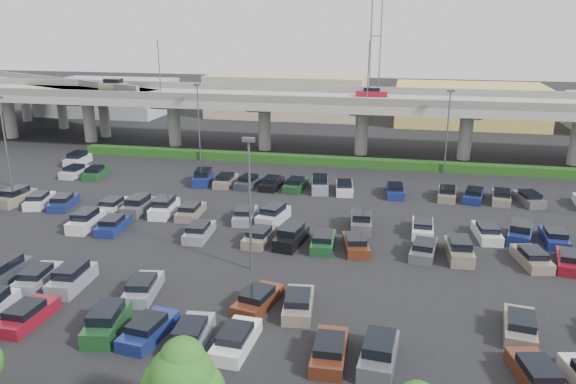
% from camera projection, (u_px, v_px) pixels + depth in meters
% --- Properties ---
extents(ground, '(280.00, 280.00, 0.00)m').
position_uv_depth(ground, '(275.00, 232.00, 50.57)').
color(ground, black).
extents(overpass, '(150.00, 13.00, 15.80)m').
position_uv_depth(overpass, '(325.00, 104.00, 78.48)').
color(overpass, gray).
rests_on(overpass, ground).
extents(on_ramp, '(50.93, 30.13, 8.80)m').
position_uv_depth(on_ramp, '(43.00, 87.00, 99.01)').
color(on_ramp, gray).
rests_on(on_ramp, ground).
extents(hedge, '(66.00, 1.60, 1.10)m').
position_uv_depth(hedge, '(318.00, 160.00, 73.77)').
color(hedge, '#144213').
rests_on(hedge, ground).
extents(tree_row, '(65.07, 3.66, 5.94)m').
position_uv_depth(tree_row, '(152.00, 374.00, 24.60)').
color(tree_row, '#332316').
rests_on(tree_row, ground).
extents(parked_cars, '(62.94, 41.59, 1.67)m').
position_uv_depth(parked_cars, '(269.00, 242.00, 46.75)').
color(parked_cars, '#542616').
rests_on(parked_cars, ground).
extents(light_poles, '(66.90, 48.38, 10.30)m').
position_uv_depth(light_poles, '(236.00, 158.00, 51.40)').
color(light_poles, '#545459').
rests_on(light_poles, ground).
extents(distant_buildings, '(138.00, 24.00, 9.00)m').
position_uv_depth(distant_buildings, '(414.00, 100.00, 104.79)').
color(distant_buildings, gray).
rests_on(distant_buildings, ground).
extents(comm_tower, '(2.40, 2.40, 30.00)m').
position_uv_depth(comm_tower, '(376.00, 33.00, 114.30)').
color(comm_tower, '#545459').
rests_on(comm_tower, ground).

